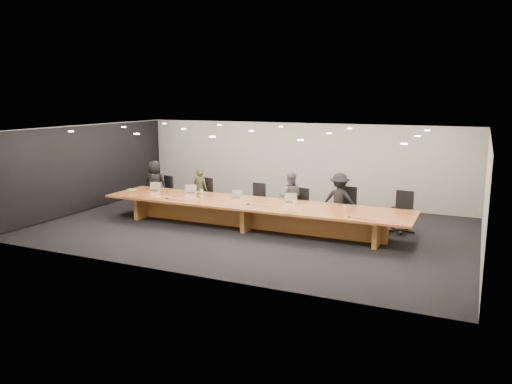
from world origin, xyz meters
TOP-DOWN VIEW (x-y plane):
  - ground at (0.00, 0.00)m, footprint 12.00×12.00m
  - back_wall at (0.00, 4.00)m, footprint 12.00×0.02m
  - left_wall_panel at (-5.94, 0.00)m, footprint 0.08×7.84m
  - conference_table at (0.00, 0.00)m, footprint 9.00×1.80m
  - chair_far_left at (-3.92, 1.34)m, footprint 0.69×0.69m
  - chair_left at (-2.30, 1.17)m, footprint 0.71×0.71m
  - chair_mid_left at (-0.45, 1.25)m, footprint 0.64×0.64m
  - chair_mid_right at (0.95, 1.32)m, footprint 0.65×0.65m
  - chair_right at (2.38, 1.24)m, footprint 0.69×0.69m
  - chair_far_right at (3.95, 1.33)m, footprint 0.67×0.67m
  - person_a at (-4.12, 1.14)m, footprint 0.87×0.66m
  - person_b at (-2.42, 1.26)m, footprint 0.56×0.40m
  - person_c at (0.69, 1.27)m, footprint 0.83×0.71m
  - person_d at (2.24, 1.15)m, footprint 1.03×0.61m
  - laptop_a at (-3.57, 0.31)m, footprint 0.39×0.32m
  - laptop_b at (-2.29, 0.42)m, footprint 0.42×0.37m
  - laptop_c at (-0.68, 0.39)m, footprint 0.34×0.28m
  - laptop_d at (1.01, 0.42)m, footprint 0.39×0.33m
  - water_bottle at (-1.65, 0.03)m, footprint 0.08×0.08m
  - amber_mug at (-1.82, 0.11)m, footprint 0.09×0.09m
  - paper_cup_near at (1.17, 0.27)m, footprint 0.11×0.11m
  - paper_cup_far at (2.63, 0.22)m, footprint 0.09×0.09m
  - notepad at (-4.35, 0.19)m, footprint 0.29×0.25m
  - lime_gadget at (-4.35, 0.17)m, footprint 0.18×0.12m
  - av_box at (-3.73, -0.54)m, footprint 0.22×0.20m
  - mic_left at (-2.48, -0.56)m, footprint 0.14×0.14m
  - mic_center at (0.02, -0.27)m, footprint 0.14×0.14m
  - mic_right at (2.96, -0.60)m, footprint 0.12×0.12m

SIDE VIEW (x-z plane):
  - ground at x=0.00m, z-range 0.00..0.00m
  - chair_mid_right at x=0.95m, z-range 0.00..1.02m
  - conference_table at x=0.00m, z-range 0.15..0.90m
  - chair_far_left at x=-3.92m, z-range 0.00..1.07m
  - chair_mid_left at x=-0.45m, z-range 0.00..1.08m
  - chair_left at x=-2.30m, z-range 0.00..1.13m
  - chair_far_right at x=3.95m, z-range 0.00..1.16m
  - chair_right at x=2.38m, z-range 0.00..1.18m
  - person_b at x=-2.42m, z-range 0.00..1.44m
  - person_c at x=0.69m, z-range 0.00..1.48m
  - notepad at x=-4.35m, z-range 0.75..0.76m
  - av_box at x=-3.73m, z-range 0.75..0.78m
  - mic_right at x=2.96m, z-range 0.75..0.78m
  - mic_center at x=0.02m, z-range 0.75..0.78m
  - mic_left at x=-2.48m, z-range 0.75..0.78m
  - lime_gadget at x=-4.35m, z-range 0.76..0.79m
  - person_d at x=2.24m, z-range 0.00..1.58m
  - person_a at x=-4.12m, z-range 0.00..1.59m
  - paper_cup_far at x=2.63m, z-range 0.75..0.84m
  - paper_cup_near at x=1.17m, z-range 0.75..0.85m
  - amber_mug at x=-1.82m, z-range 0.75..0.86m
  - water_bottle at x=-1.65m, z-range 0.75..0.98m
  - laptop_c at x=-0.68m, z-range 0.75..0.99m
  - laptop_d at x=1.01m, z-range 0.75..1.02m
  - laptop_b at x=-2.29m, z-range 0.75..1.02m
  - laptop_a at x=-3.57m, z-range 0.75..1.02m
  - left_wall_panel at x=-5.94m, z-range 0.00..2.74m
  - back_wall at x=0.00m, z-range 0.00..2.80m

